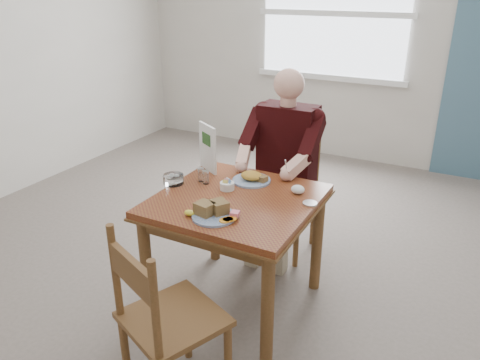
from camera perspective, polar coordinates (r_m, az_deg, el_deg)
The scene contains 16 objects.
floor at distance 3.14m, azimuth -0.42°, elevation -14.62°, with size 6.00×6.00×0.00m, color #635A50.
wall_back at distance 5.34m, azimuth 15.57°, elevation 16.72°, with size 5.50×5.50×0.00m, color beige.
lemon_wedge at distance 2.54m, azimuth -6.19°, elevation -4.02°, with size 0.06×0.04×0.03m, color yellow.
napkin at distance 2.80m, azimuth 7.06°, elevation -1.15°, with size 0.08×0.07×0.05m, color white.
metal_dish at distance 2.69m, azimuth 8.52°, elevation -2.83°, with size 0.08×0.08×0.01m, color silver.
window at distance 5.40m, azimuth 11.37°, elevation 19.29°, with size 1.72×0.04×1.42m.
table at distance 2.79m, azimuth -0.46°, elevation -4.20°, with size 0.92×0.92×0.75m.
chair_far at distance 3.52m, azimuth 5.69°, elevation -1.22°, with size 0.42×0.42×0.95m.
chair_near at distance 2.27m, azimuth -9.16°, elevation -16.59°, with size 0.55×0.55×0.95m.
diner at distance 3.31m, azimuth 5.32°, elevation 3.45°, with size 0.53×0.56×1.39m.
near_plate at distance 2.52m, azimuth -3.20°, elevation -3.86°, with size 0.31×0.31×0.08m.
far_plate at distance 2.95m, azimuth 1.52°, elevation 0.25°, with size 0.28×0.28×0.07m.
caddy at distance 2.84m, azimuth -1.58°, elevation -0.71°, with size 0.12×0.12×0.07m.
shakers at distance 2.94m, azimuth -4.48°, elevation 0.51°, with size 0.10×0.07×0.09m.
creamer at distance 2.95m, azimuth -8.12°, elevation 0.12°, with size 0.17×0.17×0.06m.
menu at distance 3.09m, azimuth -3.97°, elevation 3.98°, with size 0.19×0.13×0.31m.
Camera 1 is at (1.18, -2.19, 1.92)m, focal length 35.00 mm.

